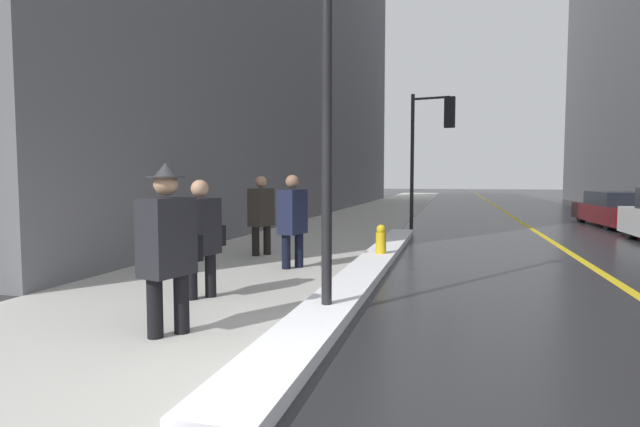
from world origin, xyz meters
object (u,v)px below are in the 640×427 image
at_px(pedestrian_in_fedora, 168,243).
at_px(pedestrian_with_shoulder_bag, 201,233).
at_px(pedestrian_nearside, 261,212).
at_px(lamp_post, 327,54).
at_px(fire_hydrant, 381,243).
at_px(parked_car_maroon, 620,210).
at_px(pedestrian_in_glasses, 293,217).
at_px(traffic_light_near, 434,132).

bearing_deg(pedestrian_in_fedora, pedestrian_with_shoulder_bag, -150.61).
xyz_separation_m(pedestrian_with_shoulder_bag, pedestrian_nearside, (-0.62, 3.68, 0.04)).
distance_m(lamp_post, fire_hydrant, 4.85).
height_order(pedestrian_with_shoulder_bag, parked_car_maroon, pedestrian_with_shoulder_bag).
bearing_deg(pedestrian_nearside, fire_hydrant, 103.64).
bearing_deg(pedestrian_in_glasses, pedestrian_nearside, -126.48).
xyz_separation_m(pedestrian_with_shoulder_bag, parked_car_maroon, (8.55, 12.74, -0.31)).
relative_size(pedestrian_in_fedora, fire_hydrant, 2.48).
relative_size(pedestrian_in_fedora, pedestrian_nearside, 1.06).
bearing_deg(traffic_light_near, fire_hydrant, -88.94).
xyz_separation_m(lamp_post, parked_car_maroon, (6.77, 13.10, -2.42)).
relative_size(traffic_light_near, pedestrian_with_shoulder_bag, 2.65).
bearing_deg(pedestrian_in_fedora, pedestrian_in_glasses, -167.47).
height_order(lamp_post, parked_car_maroon, lamp_post).
bearing_deg(pedestrian_in_fedora, traffic_light_near, -178.17).
distance_m(pedestrian_with_shoulder_bag, parked_car_maroon, 15.35).
xyz_separation_m(pedestrian_in_glasses, pedestrian_nearside, (-1.09, 1.27, -0.01)).
distance_m(lamp_post, parked_car_maroon, 14.94).
bearing_deg(pedestrian_in_glasses, lamp_post, 38.21).
bearing_deg(parked_car_maroon, pedestrian_in_fedora, 148.09).
height_order(pedestrian_in_fedora, pedestrian_with_shoulder_bag, pedestrian_in_fedora).
relative_size(lamp_post, pedestrian_with_shoulder_bag, 3.17).
bearing_deg(parked_car_maroon, pedestrian_with_shoulder_bag, 143.86).
xyz_separation_m(pedestrian_nearside, fire_hydrant, (2.46, 0.04, -0.57)).
xyz_separation_m(lamp_post, pedestrian_with_shoulder_bag, (-1.78, 0.36, -2.10)).
distance_m(lamp_post, pedestrian_in_glasses, 3.70).
relative_size(traffic_light_near, pedestrian_in_fedora, 2.39).
distance_m(pedestrian_in_glasses, fire_hydrant, 1.98).
relative_size(pedestrian_in_fedora, parked_car_maroon, 0.36).
xyz_separation_m(traffic_light_near, pedestrian_in_fedora, (-2.15, -11.09, -2.05)).
height_order(traffic_light_near, pedestrian_in_glasses, traffic_light_near).
distance_m(traffic_light_near, parked_car_maroon, 7.17).
relative_size(pedestrian_with_shoulder_bag, pedestrian_in_glasses, 0.95).
bearing_deg(fire_hydrant, pedestrian_with_shoulder_bag, -116.35).
bearing_deg(fire_hydrant, pedestrian_in_glasses, -136.54).
bearing_deg(pedestrian_in_fedora, fire_hydrant, 177.87).
distance_m(lamp_post, pedestrian_in_fedora, 2.68).
bearing_deg(pedestrian_with_shoulder_bag, parked_car_maroon, 158.92).
relative_size(pedestrian_nearside, fire_hydrant, 2.34).
distance_m(pedestrian_nearside, fire_hydrant, 2.53).
relative_size(traffic_light_near, pedestrian_nearside, 2.53).
relative_size(lamp_post, parked_car_maroon, 1.04).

